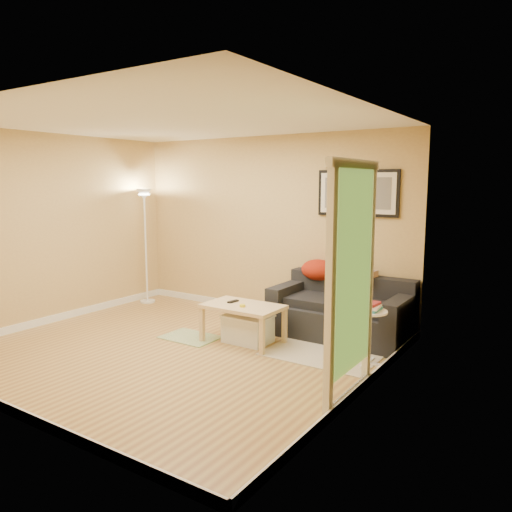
% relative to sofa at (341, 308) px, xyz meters
% --- Properties ---
extents(floor, '(4.50, 4.50, 0.00)m').
position_rel_sofa_xyz_m(floor, '(-1.38, -1.53, -0.38)').
color(floor, tan).
rests_on(floor, ground).
extents(ceiling, '(4.50, 4.50, 0.00)m').
position_rel_sofa_xyz_m(ceiling, '(-1.38, -1.53, 2.23)').
color(ceiling, white).
rests_on(ceiling, wall_back).
extents(wall_back, '(4.50, 0.00, 4.50)m').
position_rel_sofa_xyz_m(wall_back, '(-1.38, 0.47, 0.92)').
color(wall_back, tan).
rests_on(wall_back, ground).
extents(wall_front, '(4.50, 0.00, 4.50)m').
position_rel_sofa_xyz_m(wall_front, '(-1.38, -3.53, 0.92)').
color(wall_front, tan).
rests_on(wall_front, ground).
extents(wall_left, '(0.00, 4.00, 4.00)m').
position_rel_sofa_xyz_m(wall_left, '(-3.63, -1.53, 0.92)').
color(wall_left, tan).
rests_on(wall_left, ground).
extents(wall_right, '(0.00, 4.00, 4.00)m').
position_rel_sofa_xyz_m(wall_right, '(0.87, -1.53, 0.92)').
color(wall_right, tan).
rests_on(wall_right, ground).
extents(baseboard_back, '(4.50, 0.02, 0.10)m').
position_rel_sofa_xyz_m(baseboard_back, '(-1.38, 0.46, -0.33)').
color(baseboard_back, white).
rests_on(baseboard_back, ground).
extents(baseboard_front, '(4.50, 0.02, 0.10)m').
position_rel_sofa_xyz_m(baseboard_front, '(-1.38, -3.52, -0.33)').
color(baseboard_front, white).
rests_on(baseboard_front, ground).
extents(baseboard_left, '(0.02, 4.00, 0.10)m').
position_rel_sofa_xyz_m(baseboard_left, '(-3.62, -1.53, -0.33)').
color(baseboard_left, white).
rests_on(baseboard_left, ground).
extents(baseboard_right, '(0.02, 4.00, 0.10)m').
position_rel_sofa_xyz_m(baseboard_right, '(0.86, -1.53, -0.33)').
color(baseboard_right, white).
rests_on(baseboard_right, ground).
extents(sofa, '(1.70, 0.90, 0.75)m').
position_rel_sofa_xyz_m(sofa, '(0.00, 0.00, 0.00)').
color(sofa, black).
rests_on(sofa, ground).
extents(red_throw, '(0.48, 0.36, 0.28)m').
position_rel_sofa_xyz_m(red_throw, '(-0.46, 0.28, 0.40)').
color(red_throw, '#A8300F').
rests_on(red_throw, sofa).
extents(plaid_throw, '(0.45, 0.32, 0.10)m').
position_rel_sofa_xyz_m(plaid_throw, '(0.11, 0.28, 0.41)').
color(plaid_throw, tan).
rests_on(plaid_throw, sofa).
extents(framed_print_left, '(0.50, 0.04, 0.60)m').
position_rel_sofa_xyz_m(framed_print_left, '(-0.30, 0.45, 1.43)').
color(framed_print_left, black).
rests_on(framed_print_left, wall_back).
extents(framed_print_right, '(0.50, 0.04, 0.60)m').
position_rel_sofa_xyz_m(framed_print_right, '(0.30, 0.45, 1.43)').
color(framed_print_right, black).
rests_on(framed_print_right, wall_back).
extents(area_rug, '(1.25, 0.85, 0.01)m').
position_rel_sofa_xyz_m(area_rug, '(0.10, -0.73, -0.37)').
color(area_rug, beige).
rests_on(area_rug, ground).
extents(green_runner, '(0.70, 0.50, 0.01)m').
position_rel_sofa_xyz_m(green_runner, '(-1.55, -1.09, -0.37)').
color(green_runner, '#668C4C').
rests_on(green_runner, ground).
extents(coffee_table, '(1.04, 0.76, 0.47)m').
position_rel_sofa_xyz_m(coffee_table, '(-0.89, -0.87, -0.14)').
color(coffee_table, beige).
rests_on(coffee_table, ground).
extents(remote_control, '(0.07, 0.17, 0.02)m').
position_rel_sofa_xyz_m(remote_control, '(-1.07, -0.83, 0.11)').
color(remote_control, black).
rests_on(remote_control, coffee_table).
extents(tape_roll, '(0.07, 0.07, 0.03)m').
position_rel_sofa_xyz_m(tape_roll, '(-0.84, -0.96, 0.11)').
color(tape_roll, yellow).
rests_on(tape_roll, coffee_table).
extents(storage_bin, '(0.56, 0.41, 0.35)m').
position_rel_sofa_xyz_m(storage_bin, '(-0.85, -0.83, -0.20)').
color(storage_bin, white).
rests_on(storage_bin, ground).
extents(side_table, '(0.39, 0.39, 0.59)m').
position_rel_sofa_xyz_m(side_table, '(0.64, -0.73, -0.08)').
color(side_table, white).
rests_on(side_table, ground).
extents(book_stack, '(0.25, 0.30, 0.08)m').
position_rel_sofa_xyz_m(book_stack, '(0.64, -0.71, 0.26)').
color(book_stack, teal).
rests_on(book_stack, side_table).
extents(floor_lamp, '(0.24, 0.24, 1.85)m').
position_rel_sofa_xyz_m(floor_lamp, '(-3.38, -0.04, 0.50)').
color(floor_lamp, white).
rests_on(floor_lamp, ground).
extents(doorway, '(0.12, 1.01, 2.13)m').
position_rel_sofa_xyz_m(doorway, '(0.82, -1.68, 0.65)').
color(doorway, white).
rests_on(doorway, ground).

